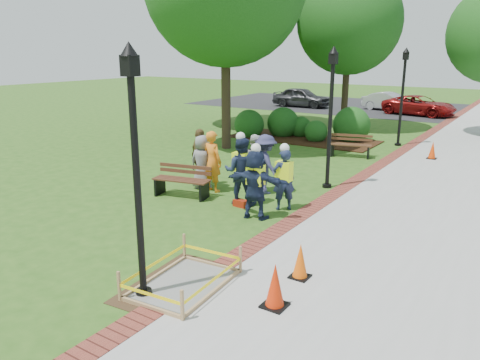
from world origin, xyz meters
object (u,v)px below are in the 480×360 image
Objects in this scene: bench_near at (182,187)px; cone_front at (275,287)px; hivis_worker_b at (284,177)px; lamp_near at (135,156)px; hivis_worker_c at (241,169)px; wet_concrete_pad at (183,274)px; hivis_worker_a at (256,182)px.

cone_front is at bearing -36.30° from bench_near.
hivis_worker_b is (-2.25, 4.48, 0.52)m from cone_front.
lamp_near is (3.15, -4.77, 2.19)m from bench_near.
bench_near reaches higher than cone_front.
hivis_worker_b is 1.23m from hivis_worker_c.
bench_near is at bearing 123.48° from lamp_near.
wet_concrete_pad is 1.26× the size of hivis_worker_a.
hivis_worker_b is (3.01, 0.62, 0.61)m from bench_near.
lamp_near is (-2.11, -0.90, 2.10)m from cone_front.
hivis_worker_a is at bearing -38.09° from hivis_worker_c.
hivis_worker_c reaches higher than bench_near.
hivis_worker_c is (-1.72, 4.50, 0.76)m from wet_concrete_pad.
hivis_worker_b reaches higher than bench_near.
hivis_worker_c is at bearing 110.95° from wet_concrete_pad.
lamp_near reaches higher than wet_concrete_pad.
bench_near is 0.87× the size of hivis_worker_c.
lamp_near is at bearing -75.33° from hivis_worker_c.
cone_front is at bearing -63.34° from hivis_worker_b.
cone_front is 4.36m from hivis_worker_a.
hivis_worker_b is 0.89× the size of hivis_worker_c.
wet_concrete_pad is 5.44m from bench_near.
cone_front is at bearing -54.20° from hivis_worker_a.
hivis_worker_c is (-1.34, 5.13, -1.48)m from lamp_near.
bench_near is 0.91× the size of hivis_worker_a.
cone_front is 5.49m from hivis_worker_c.
cone_front is 0.19× the size of lamp_near.
hivis_worker_b is at bearing 74.21° from hivis_worker_a.
lamp_near reaches higher than hivis_worker_c.
hivis_worker_b is at bearing 91.50° from lamp_near.
cone_front is at bearing 23.13° from lamp_near.
hivis_worker_a reaches higher than wet_concrete_pad.
hivis_worker_a reaches higher than bench_near.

